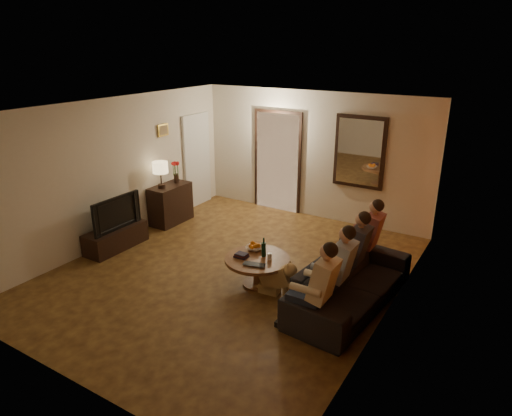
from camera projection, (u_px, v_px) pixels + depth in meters
The scene contains 33 objects.
floor at pixel (231, 271), 7.37m from camera, with size 5.00×6.00×0.01m, color #412511.
ceiling at pixel (227, 108), 6.48m from camera, with size 5.00×6.00×0.01m, color white.
back_wall at pixel (312, 155), 9.33m from camera, with size 5.00×0.02×2.60m, color beige.
front_wall at pixel (57, 276), 4.53m from camera, with size 5.00×0.02×2.60m, color beige.
left_wall at pixel (114, 172), 8.16m from camera, with size 0.02×6.00×2.60m, color beige.
right_wall at pixel (393, 228), 5.70m from camera, with size 0.02×6.00×2.60m, color beige.
orange_accent at pixel (392, 228), 5.70m from camera, with size 0.01×6.00×2.60m, color orange.
kitchen_doorway at pixel (278, 162), 9.79m from camera, with size 1.00×0.06×2.10m, color #FFE0A5.
door_trim at pixel (277, 163), 9.78m from camera, with size 1.12×0.04×2.22m, color black.
fridge_glimpse at pixel (288, 171), 9.72m from camera, with size 0.45×0.03×1.70m, color silver.
mirror_frame at pixel (360, 152), 8.74m from camera, with size 1.00×0.05×1.40m, color black.
mirror_glass at pixel (359, 152), 8.71m from camera, with size 0.86×0.02×1.26m, color white.
white_door at pixel (197, 161), 10.07m from camera, with size 0.06×0.85×2.04m, color white.
framed_art at pixel (163, 130), 8.99m from camera, with size 0.03×0.28×0.24m, color #B28C33.
art_canvas at pixel (164, 130), 8.99m from camera, with size 0.01×0.22×0.18m, color brown.
dresser at pixel (171, 204), 9.25m from camera, with size 0.45×0.89×0.79m, color black.
table_lamp at pixel (161, 175), 8.85m from camera, with size 0.30×0.30×0.54m, color beige, non-canonical shape.
flower_vase at pixel (176, 172), 9.22m from camera, with size 0.14×0.14×0.44m, color red, non-canonical shape.
tv_stand at pixel (116, 238), 8.14m from camera, with size 0.45×1.16×0.39m, color black.
tv at pixel (113, 212), 7.97m from camera, with size 0.13×1.03×0.59m, color black.
sofa at pixel (351, 283), 6.33m from camera, with size 0.90×2.30×0.67m, color black.
person_a at pixel (318, 293), 5.57m from camera, with size 0.60×0.40×1.20m, color tan, non-canonical shape.
person_b at pixel (337, 273), 6.05m from camera, with size 0.60×0.40×1.20m, color tan, non-canonical shape.
person_c at pixel (353, 256), 6.53m from camera, with size 0.60×0.40×1.20m, color tan, non-canonical shape.
person_d at pixel (367, 241), 7.01m from camera, with size 0.60×0.40×1.20m, color tan, non-canonical shape.
dog at pixel (276, 277), 6.61m from camera, with size 0.56×0.24×0.56m, color tan, non-canonical shape.
coffee_table at pixel (257, 271), 6.89m from camera, with size 0.98×0.98×0.45m, color brown.
bowl at pixel (255, 248), 7.06m from camera, with size 0.26×0.26×0.06m, color white.
oranges at pixel (255, 244), 7.04m from camera, with size 0.20×0.20×0.08m, color orange, non-canonical shape.
wine_bottle at pixel (264, 247), 6.81m from camera, with size 0.07×0.07×0.31m, color black, non-canonical shape.
wine_glass at pixel (269, 256), 6.74m from camera, with size 0.06×0.06×0.10m, color silver.
book_stack at pixel (241, 255), 6.83m from camera, with size 0.20×0.15×0.07m, color black, non-canonical shape.
laptop at pixel (253, 266), 6.53m from camera, with size 0.33×0.21×0.03m, color black.
Camera 1 is at (3.79, -5.39, 3.49)m, focal length 32.00 mm.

